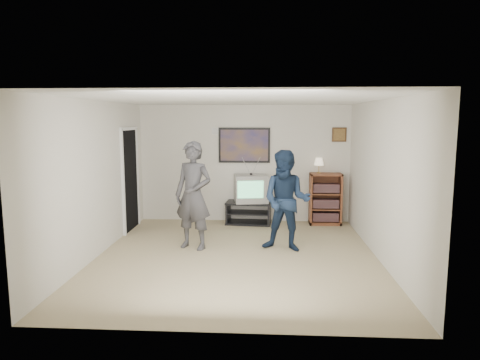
# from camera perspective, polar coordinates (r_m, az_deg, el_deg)

# --- Properties ---
(room_shell) EXTENTS (4.51, 5.00, 2.51)m
(room_shell) POSITION_cam_1_polar(r_m,az_deg,el_deg) (7.08, -0.27, 0.39)
(room_shell) COLOR #8D7B59
(room_shell) RESTS_ON ground
(media_stand) EXTENTS (0.98, 0.60, 0.47)m
(media_stand) POSITION_cam_1_polar(r_m,az_deg,el_deg) (9.10, 1.17, -4.36)
(media_stand) COLOR black
(media_stand) RESTS_ON room_shell
(crt_television) EXTENTS (0.76, 0.67, 0.58)m
(crt_television) POSITION_cam_1_polar(r_m,az_deg,el_deg) (9.00, 1.48, -1.11)
(crt_television) COLOR gray
(crt_television) RESTS_ON media_stand
(bookshelf) EXTENTS (0.66, 0.38, 1.08)m
(bookshelf) POSITION_cam_1_polar(r_m,az_deg,el_deg) (9.17, 11.30, -2.48)
(bookshelf) COLOR brown
(bookshelf) RESTS_ON room_shell
(table_lamp) EXTENTS (0.20, 0.20, 0.32)m
(table_lamp) POSITION_cam_1_polar(r_m,az_deg,el_deg) (9.10, 10.48, 1.91)
(table_lamp) COLOR beige
(table_lamp) RESTS_ON bookshelf
(person_tall) EXTENTS (0.78, 0.64, 1.84)m
(person_tall) POSITION_cam_1_polar(r_m,az_deg,el_deg) (7.30, -6.25, -2.05)
(person_tall) COLOR #38373A
(person_tall) RESTS_ON room_shell
(person_short) EXTENTS (0.96, 0.83, 1.70)m
(person_short) POSITION_cam_1_polar(r_m,az_deg,el_deg) (7.18, 6.19, -2.78)
(person_short) COLOR #16243C
(person_short) RESTS_ON room_shell
(controller_left) EXTENTS (0.08, 0.12, 0.03)m
(controller_left) POSITION_cam_1_polar(r_m,az_deg,el_deg) (7.49, -6.02, 0.05)
(controller_left) COLOR white
(controller_left) RESTS_ON person_tall
(controller_right) EXTENTS (0.08, 0.12, 0.03)m
(controller_right) POSITION_cam_1_polar(r_m,az_deg,el_deg) (7.35, 5.97, -0.70)
(controller_right) COLOR white
(controller_right) RESTS_ON person_short
(poster) EXTENTS (1.10, 0.03, 0.75)m
(poster) POSITION_cam_1_polar(r_m,az_deg,el_deg) (9.15, 0.57, 4.65)
(poster) COLOR black
(poster) RESTS_ON room_shell
(air_vent) EXTENTS (0.28, 0.02, 0.14)m
(air_vent) POSITION_cam_1_polar(r_m,az_deg,el_deg) (9.19, -2.87, 6.53)
(air_vent) COLOR white
(air_vent) RESTS_ON room_shell
(small_picture) EXTENTS (0.30, 0.03, 0.30)m
(small_picture) POSITION_cam_1_polar(r_m,az_deg,el_deg) (9.27, 13.09, 5.91)
(small_picture) COLOR black
(small_picture) RESTS_ON room_shell
(doorway) EXTENTS (0.03, 0.85, 2.00)m
(doorway) POSITION_cam_1_polar(r_m,az_deg,el_deg) (8.76, -14.49, -0.03)
(doorway) COLOR black
(doorway) RESTS_ON room_shell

